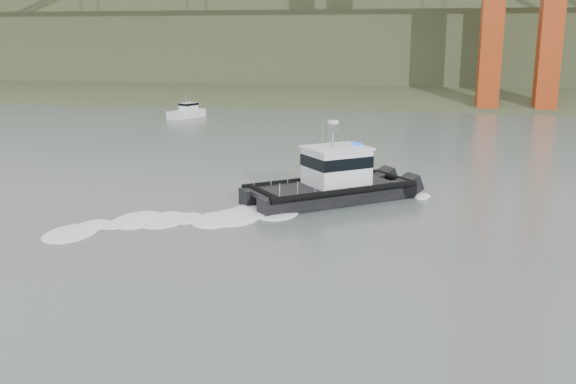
% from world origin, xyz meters
% --- Properties ---
extents(ground, '(400.00, 400.00, 0.00)m').
position_xyz_m(ground, '(0.00, 0.00, 0.00)').
color(ground, '#55655E').
rests_on(ground, ground).
extents(headlands, '(500.00, 105.36, 27.12)m').
position_xyz_m(headlands, '(0.00, 125.50, 7.05)').
color(headlands, '#344226').
rests_on(headlands, ground).
extents(patrol_boat, '(11.24, 10.03, 5.39)m').
position_xyz_m(patrol_boat, '(2.03, 17.56, 1.35)').
color(patrol_boat, black).
rests_on(patrol_boat, ground).
extents(motorboat, '(3.98, 5.92, 3.10)m').
position_xyz_m(motorboat, '(-22.31, 58.91, 0.77)').
color(motorboat, white).
rests_on(motorboat, ground).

